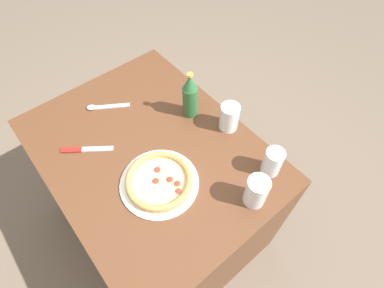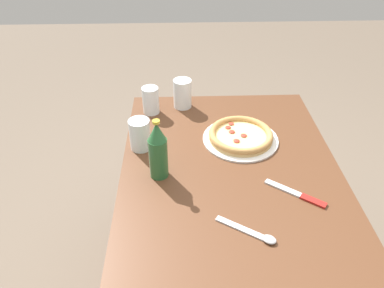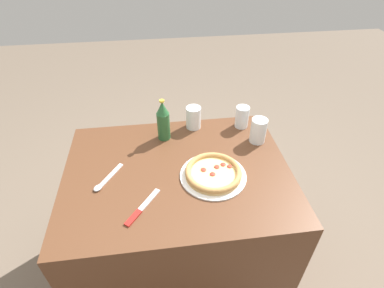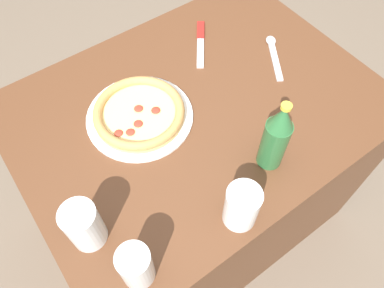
{
  "view_description": "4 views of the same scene",
  "coord_description": "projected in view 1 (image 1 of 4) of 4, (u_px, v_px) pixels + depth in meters",
  "views": [
    {
      "loc": [
        0.67,
        -0.31,
        1.81
      ],
      "look_at": [
        0.11,
        0.14,
        0.81
      ],
      "focal_mm": 28.0,
      "sensor_mm": 36.0,
      "label": 1
    },
    {
      "loc": [
        -1.08,
        0.18,
        1.66
      ],
      "look_at": [
        0.06,
        0.14,
        0.83
      ],
      "focal_mm": 35.0,
      "sensor_mm": 36.0,
      "label": 2
    },
    {
      "loc": [
        -0.07,
        -1.02,
        1.76
      ],
      "look_at": [
        0.08,
        0.08,
        0.86
      ],
      "focal_mm": 28.0,
      "sensor_mm": 36.0,
      "label": 3
    },
    {
      "loc": [
        0.42,
        0.55,
        1.64
      ],
      "look_at": [
        0.11,
        0.12,
        0.81
      ],
      "focal_mm": 35.0,
      "sensor_mm": 36.0,
      "label": 4
    }
  ],
  "objects": [
    {
      "name": "knife",
      "position": [
        85.0,
        149.0,
        1.25
      ],
      "size": [
        0.15,
        0.19,
        0.01
      ],
      "color": "maroon",
      "rests_on": "table"
    },
    {
      "name": "ground_plane",
      "position": [
        163.0,
        219.0,
        1.89
      ],
      "size": [
        8.0,
        8.0,
        0.0
      ],
      "primitive_type": "plane",
      "color": "#6B5B4C"
    },
    {
      "name": "spoon",
      "position": [
        101.0,
        107.0,
        1.39
      ],
      "size": [
        0.13,
        0.18,
        0.02
      ],
      "color": "silver",
      "rests_on": "table"
    },
    {
      "name": "glass_iced_tea",
      "position": [
        256.0,
        192.0,
        1.07
      ],
      "size": [
        0.08,
        0.08,
        0.13
      ],
      "color": "white",
      "rests_on": "table"
    },
    {
      "name": "glass_cola",
      "position": [
        229.0,
        118.0,
        1.28
      ],
      "size": [
        0.08,
        0.08,
        0.13
      ],
      "color": "white",
      "rests_on": "table"
    },
    {
      "name": "table",
      "position": [
        158.0,
        191.0,
        1.57
      ],
      "size": [
        1.07,
        0.81,
        0.77
      ],
      "color": "#56331E",
      "rests_on": "ground_plane"
    },
    {
      "name": "beer_bottle",
      "position": [
        190.0,
        96.0,
        1.29
      ],
      "size": [
        0.07,
        0.07,
        0.23
      ],
      "color": "#286033",
      "rests_on": "table"
    },
    {
      "name": "glass_mango_juice",
      "position": [
        272.0,
        163.0,
        1.15
      ],
      "size": [
        0.07,
        0.07,
        0.12
      ],
      "color": "white",
      "rests_on": "table"
    },
    {
      "name": "pizza_salami",
      "position": [
        159.0,
        181.0,
        1.15
      ],
      "size": [
        0.31,
        0.31,
        0.04
      ],
      "color": "white",
      "rests_on": "table"
    }
  ]
}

